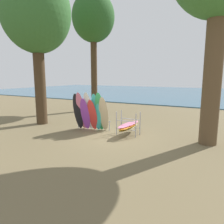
% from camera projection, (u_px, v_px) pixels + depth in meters
% --- Properties ---
extents(ground_plane, '(80.00, 80.00, 0.00)m').
position_uv_depth(ground_plane, '(112.00, 136.00, 11.09)').
color(ground_plane, brown).
extents(lake_water, '(80.00, 36.00, 0.10)m').
position_uv_depth(lake_water, '(193.00, 93.00, 37.32)').
color(lake_water, '#38607A').
rests_on(lake_water, ground).
extents(tree_foreground_left, '(4.21, 4.21, 9.30)m').
position_uv_depth(tree_foreground_left, '(36.00, 15.00, 12.79)').
color(tree_foreground_left, '#42301E').
rests_on(tree_foreground_left, ground).
extents(tree_mid_behind, '(3.68, 3.68, 10.20)m').
position_uv_depth(tree_mid_behind, '(93.00, 19.00, 18.18)').
color(tree_mid_behind, '#42301E').
rests_on(tree_mid_behind, ground).
extents(leaning_board_pile, '(2.18, 1.18, 2.23)m').
position_uv_depth(leaning_board_pile, '(91.00, 113.00, 11.97)').
color(leaning_board_pile, black).
rests_on(leaning_board_pile, ground).
extents(board_storage_rack, '(1.15, 2.13, 1.25)m').
position_uv_depth(board_storage_rack, '(129.00, 126.00, 11.19)').
color(board_storage_rack, '#9EA0A5').
rests_on(board_storage_rack, ground).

